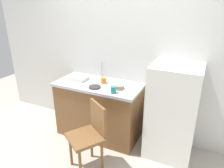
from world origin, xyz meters
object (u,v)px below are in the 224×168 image
dish_tray (78,78)px  cup_orange (104,80)px  chair (90,134)px  terracotta_bowl (119,87)px  cup_teal (113,90)px  hotplate (95,87)px  refrigerator (172,112)px

dish_tray → cup_orange: (0.42, 0.04, 0.02)m
chair → terracotta_bowl: 0.77m
dish_tray → cup_teal: 0.75m
terracotta_bowl → cup_orange: 0.32m
terracotta_bowl → hotplate: terracotta_bowl is taller
refrigerator → cup_orange: refrigerator is taller
chair → terracotta_bowl: terracotta_bowl is taller
refrigerator → dish_tray: size_ratio=4.67×
cup_teal → chair: bearing=-103.3°
dish_tray → cup_orange: 0.43m
refrigerator → terracotta_bowl: bearing=-174.2°
refrigerator → dish_tray: (-1.47, -0.01, 0.26)m
refrigerator → cup_orange: bearing=178.3°
chair → cup_orange: size_ratio=10.60×
refrigerator → chair: (-0.87, -0.71, -0.15)m
dish_tray → hotplate: size_ratio=1.65×
refrigerator → terracotta_bowl: refrigerator is taller
chair → cup_teal: cup_teal is taller
hotplate → cup_teal: size_ratio=1.80×
refrigerator → hotplate: (-1.08, -0.19, 0.25)m
cup_orange → refrigerator: bearing=-1.7°
dish_tray → cup_teal: (0.71, -0.23, 0.02)m
refrigerator → cup_orange: size_ratio=15.57×
dish_tray → cup_teal: bearing=-17.5°
terracotta_bowl → refrigerator: bearing=5.8°
dish_tray → hotplate: dish_tray is taller
terracotta_bowl → dish_tray: bearing=175.1°
cup_teal → hotplate: bearing=170.9°
chair → hotplate: bearing=145.4°
terracotta_bowl → hotplate: (-0.33, -0.11, -0.02)m
terracotta_bowl → hotplate: size_ratio=0.79×
dish_tray → terracotta_bowl: (0.73, -0.06, 0.00)m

